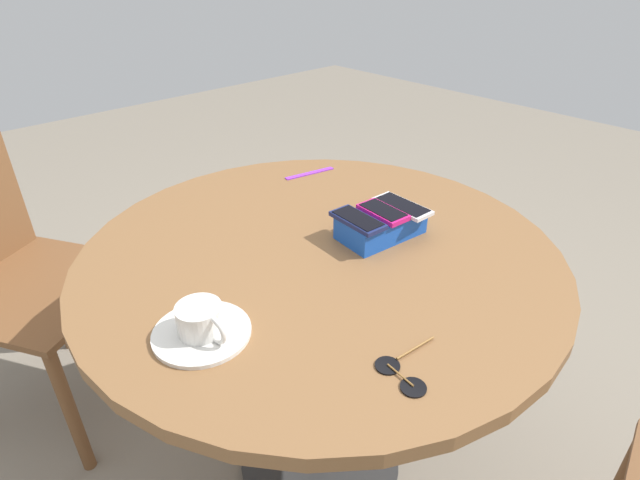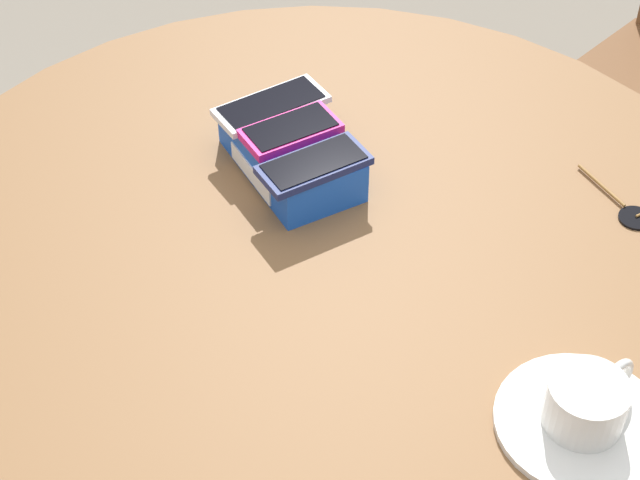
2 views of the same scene
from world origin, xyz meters
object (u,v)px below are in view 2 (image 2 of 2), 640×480
object	(u,v)px
phone_box	(291,153)
coffee_cup	(588,402)
phone_magenta	(291,130)
phone_navy	(314,165)
phone_white	(271,105)
saucer	(580,423)
round_table	(320,323)

from	to	relation	value
phone_box	coffee_cup	bearing A→B (deg)	2.14
phone_box	coffee_cup	size ratio (longest dim) A/B	1.86
phone_magenta	phone_navy	size ratio (longest dim) A/B	0.91
phone_white	phone_magenta	distance (m)	0.06
phone_box	phone_navy	xyz separation A→B (m)	(0.07, -0.01, 0.03)
phone_box	saucer	xyz separation A→B (m)	(0.48, 0.02, -0.02)
phone_white	saucer	bearing A→B (deg)	0.40
phone_white	coffee_cup	size ratio (longest dim) A/B	1.32
phone_box	phone_navy	size ratio (longest dim) A/B	1.52
phone_navy	phone_magenta	bearing A→B (deg)	168.78
phone_box	coffee_cup	xyz separation A→B (m)	(0.48, 0.02, 0.01)
phone_magenta	phone_box	bearing A→B (deg)	-47.23
phone_box	phone_magenta	world-z (taller)	phone_magenta
round_table	phone_magenta	size ratio (longest dim) A/B	8.70
round_table	phone_magenta	xyz separation A→B (m)	(-0.14, 0.06, 0.18)
round_table	phone_navy	bearing A→B (deg)	149.68
round_table	phone_box	distance (m)	0.21
phone_magenta	phone_navy	bearing A→B (deg)	-11.22
phone_white	phone_navy	distance (m)	0.13
round_table	phone_white	size ratio (longest dim) A/B	7.36
round_table	phone_box	xyz separation A→B (m)	(-0.14, 0.05, 0.15)
phone_magenta	saucer	bearing A→B (deg)	1.56
phone_magenta	phone_white	bearing A→B (deg)	170.65
phone_white	coffee_cup	bearing A→B (deg)	0.70
phone_magenta	coffee_cup	bearing A→B (deg)	1.90
saucer	coffee_cup	bearing A→B (deg)	94.81
round_table	phone_navy	distance (m)	0.20
round_table	saucer	size ratio (longest dim) A/B	6.22
phone_box	phone_magenta	bearing A→B (deg)	132.77
phone_white	phone_magenta	size ratio (longest dim) A/B	1.18
saucer	coffee_cup	xyz separation A→B (m)	(-0.00, 0.00, 0.03)
phone_box	phone_white	distance (m)	0.07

